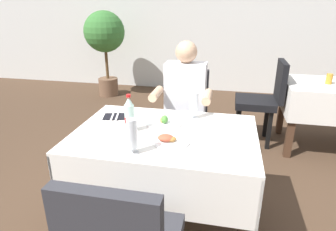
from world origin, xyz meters
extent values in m
plane|color=#473323|center=(0.00, 0.00, 0.00)|extent=(11.00, 11.00, 0.00)
cube|color=silver|center=(0.00, 3.82, 1.37)|extent=(11.00, 0.12, 2.75)
cube|color=white|center=(-0.01, 0.10, 0.74)|extent=(1.21, 0.86, 0.02)
cube|color=white|center=(-0.01, -0.32, 0.57)|extent=(1.21, 0.02, 0.32)
cube|color=white|center=(-0.01, 0.53, 0.57)|extent=(1.21, 0.02, 0.32)
cube|color=white|center=(-0.61, 0.10, 0.57)|extent=(0.02, 0.86, 0.32)
cube|color=white|center=(0.59, 0.10, 0.57)|extent=(0.02, 0.86, 0.32)
cube|color=#472D1E|center=(-0.55, -0.27, 0.37)|extent=(0.07, 0.07, 0.73)
cube|color=#472D1E|center=(0.54, -0.27, 0.37)|extent=(0.07, 0.07, 0.73)
cube|color=#472D1E|center=(-0.55, 0.47, 0.37)|extent=(0.07, 0.07, 0.73)
cube|color=#472D1E|center=(0.54, 0.47, 0.37)|extent=(0.07, 0.07, 0.73)
cube|color=#2D2D33|center=(-0.01, 0.83, 0.49)|extent=(0.44, 0.44, 0.08)
cube|color=#2D2D33|center=(-0.01, 1.08, 0.75)|extent=(0.42, 0.06, 0.44)
cube|color=black|center=(-0.18, 0.66, 0.23)|extent=(0.04, 0.04, 0.45)
cube|color=black|center=(0.16, 0.66, 0.23)|extent=(0.04, 0.04, 0.45)
cube|color=black|center=(-0.18, 1.00, 0.23)|extent=(0.04, 0.04, 0.45)
cube|color=black|center=(0.16, 1.00, 0.23)|extent=(0.04, 0.04, 0.45)
cylinder|color=#282D42|center=(-0.07, 0.63, 0.23)|extent=(0.10, 0.10, 0.45)
cylinder|color=#282D42|center=(0.09, 0.63, 0.23)|extent=(0.10, 0.10, 0.45)
cube|color=#282D42|center=(0.01, 0.79, 0.51)|extent=(0.34, 0.36, 0.12)
cube|color=silver|center=(0.01, 0.87, 0.82)|extent=(0.36, 0.20, 0.50)
sphere|color=tan|center=(0.01, 0.87, 1.17)|extent=(0.19, 0.19, 0.19)
cylinder|color=tan|center=(-0.20, 0.64, 0.85)|extent=(0.07, 0.26, 0.07)
cylinder|color=tan|center=(0.23, 0.64, 0.85)|extent=(0.07, 0.26, 0.07)
cylinder|color=white|center=(0.07, -0.05, 0.76)|extent=(0.22, 0.22, 0.01)
ellipsoid|color=#C14C33|center=(0.03, -0.04, 0.78)|extent=(0.11, 0.09, 0.04)
ellipsoid|color=#B77A38|center=(0.07, -0.05, 0.78)|extent=(0.08, 0.08, 0.03)
cylinder|color=white|center=(-0.05, 0.24, 0.76)|extent=(0.26, 0.26, 0.01)
ellipsoid|color=gold|center=(-0.06, 0.25, 0.78)|extent=(0.05, 0.07, 0.03)
ellipsoid|color=#4C8E38|center=(-0.04, 0.23, 0.79)|extent=(0.06, 0.08, 0.05)
cylinder|color=white|center=(0.15, 0.39, 0.76)|extent=(0.07, 0.07, 0.01)
cylinder|color=white|center=(0.15, 0.39, 0.77)|extent=(0.02, 0.02, 0.03)
cylinder|color=white|center=(0.15, 0.39, 0.87)|extent=(0.07, 0.07, 0.17)
cylinder|color=gold|center=(0.15, 0.39, 0.85)|extent=(0.06, 0.06, 0.11)
cylinder|color=white|center=(-0.12, -0.22, 0.76)|extent=(0.07, 0.07, 0.01)
cylinder|color=white|center=(-0.12, -0.22, 0.77)|extent=(0.02, 0.02, 0.03)
cylinder|color=white|center=(-0.12, -0.22, 0.88)|extent=(0.06, 0.06, 0.18)
cylinder|color=black|center=(-0.12, -0.22, 0.84)|extent=(0.06, 0.06, 0.11)
cylinder|color=silver|center=(-0.24, 0.07, 0.85)|extent=(0.06, 0.06, 0.19)
cylinder|color=red|center=(-0.24, 0.07, 0.84)|extent=(0.07, 0.07, 0.04)
cone|color=silver|center=(-0.24, 0.07, 0.97)|extent=(0.06, 0.06, 0.05)
cylinder|color=red|center=(-0.24, 0.07, 1.00)|extent=(0.03, 0.03, 0.02)
cube|color=black|center=(-0.44, 0.29, 0.76)|extent=(0.20, 0.17, 0.01)
cube|color=silver|center=(-0.45, 0.29, 0.76)|extent=(0.06, 0.19, 0.01)
cube|color=silver|center=(-0.42, 0.29, 0.76)|extent=(0.06, 0.19, 0.01)
cube|color=white|center=(1.45, 1.68, 0.74)|extent=(0.89, 0.75, 0.02)
cube|color=white|center=(1.45, 2.05, 0.57)|extent=(0.89, 0.02, 0.32)
cube|color=white|center=(1.01, 1.68, 0.57)|extent=(0.02, 0.75, 0.32)
cube|color=#472D1E|center=(1.06, 1.36, 0.37)|extent=(0.07, 0.07, 0.73)
cube|color=#472D1E|center=(1.06, 1.99, 0.37)|extent=(0.07, 0.07, 0.73)
cube|color=black|center=(0.70, 1.68, 0.49)|extent=(0.44, 0.44, 0.08)
cube|color=black|center=(0.95, 1.68, 0.75)|extent=(0.06, 0.42, 0.44)
cube|color=black|center=(0.53, 1.85, 0.23)|extent=(0.04, 0.04, 0.45)
cube|color=black|center=(0.53, 1.51, 0.23)|extent=(0.04, 0.04, 0.45)
cube|color=black|center=(0.87, 1.85, 0.23)|extent=(0.04, 0.04, 0.45)
cube|color=black|center=(0.87, 1.51, 0.23)|extent=(0.04, 0.04, 0.45)
cylinder|color=#C68928|center=(1.43, 1.66, 0.81)|extent=(0.06, 0.06, 0.11)
cylinder|color=brown|center=(-1.70, 3.07, 0.15)|extent=(0.34, 0.34, 0.30)
cylinder|color=brown|center=(-1.70, 3.07, 0.57)|extent=(0.05, 0.05, 0.52)
sphere|color=#387533|center=(-1.70, 3.07, 1.10)|extent=(0.68, 0.68, 0.68)
camera|label=1|loc=(0.38, -1.63, 1.57)|focal=31.14mm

